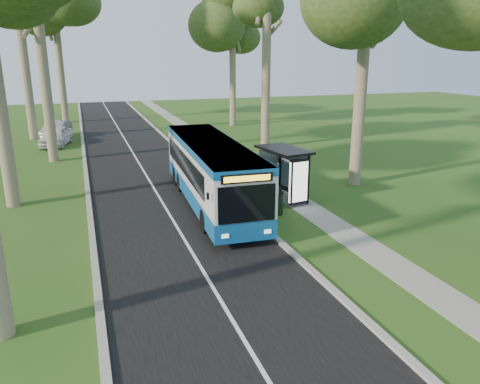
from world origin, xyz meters
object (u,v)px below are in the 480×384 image
object	(u,v)px
bus	(211,173)
bus_shelter	(290,165)
litter_bin	(277,203)
car_silver	(56,130)
bus_stop_sign	(277,187)
car_white	(56,136)

from	to	relation	value
bus	bus_shelter	size ratio (longest dim) A/B	3.62
litter_bin	car_silver	xyz separation A→B (m)	(-10.37, 24.93, 0.22)
bus_shelter	litter_bin	world-z (taller)	bus_shelter
litter_bin	car_silver	bearing A→B (deg)	112.59
bus	bus_stop_sign	bearing A→B (deg)	-57.56
litter_bin	car_white	size ratio (longest dim) A/B	0.24
bus_shelter	car_white	bearing A→B (deg)	111.08
bus_stop_sign	bus_shelter	distance (m)	3.34
litter_bin	car_silver	size ratio (longest dim) A/B	0.23
bus	bus_stop_sign	distance (m)	4.01
bus_stop_sign	bus	bearing A→B (deg)	133.47
bus_shelter	car_silver	distance (m)	26.08
bus_shelter	car_silver	size ratio (longest dim) A/B	0.71
bus_stop_sign	car_silver	size ratio (longest dim) A/B	0.58
car_white	bus	bearing A→B (deg)	-53.74
car_silver	car_white	bearing A→B (deg)	-74.01
litter_bin	car_white	distance (m)	23.77
bus_stop_sign	bus_shelter	world-z (taller)	bus_stop_sign
bus	car_silver	bearing A→B (deg)	111.90
bus	car_silver	distance (m)	23.93
bus	car_white	size ratio (longest dim) A/B	2.62
bus	bus_stop_sign	world-z (taller)	bus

